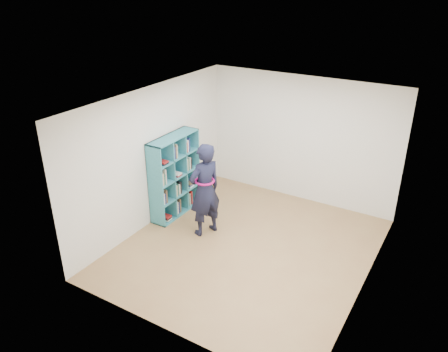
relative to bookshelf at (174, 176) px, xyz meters
The scene contains 9 objects.
floor 2.04m from the bookshelf, 11.84° to the right, with size 4.50×4.50×0.00m, color #996D45.
ceiling 2.61m from the bookshelf, 11.84° to the right, with size 4.50×4.50×0.00m, color white.
wall_left 0.66m from the bookshelf, 112.39° to the right, with size 0.02×4.50×2.60m, color white.
wall_right 3.89m from the bookshelf, ahead, with size 0.02×4.50×2.60m, color white.
wall_back 2.67m from the bookshelf, 45.36° to the left, with size 4.00×0.02×2.60m, color white.
wall_front 3.26m from the bookshelf, 55.07° to the right, with size 4.00×0.02×2.60m, color white.
bookshelf is the anchor object (origin of this frame).
person 0.99m from the bookshelf, 18.99° to the right, with size 0.63×0.75×1.75m.
smartphone 0.89m from the bookshelf, 12.49° to the right, with size 0.02×0.11×0.14m.
Camera 1 is at (2.93, -5.67, 4.37)m, focal length 35.00 mm.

